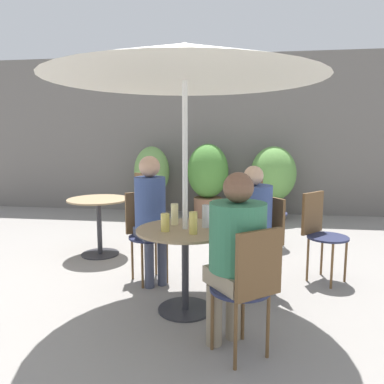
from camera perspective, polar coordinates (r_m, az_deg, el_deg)
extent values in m
plane|color=gray|center=(3.45, -3.09, -16.76)|extent=(20.00, 20.00, 0.00)
cube|color=slate|center=(7.28, 3.31, 8.62)|extent=(10.00, 0.06, 3.00)
cylinder|color=#2D2D33|center=(3.35, -1.01, -17.38)|extent=(0.47, 0.47, 0.01)
cylinder|color=#2D2D33|center=(3.22, -1.03, -11.83)|extent=(0.06, 0.06, 0.68)
cylinder|color=#997F5B|center=(3.11, -1.05, -5.80)|extent=(0.81, 0.81, 0.02)
cylinder|color=#2D2D33|center=(4.91, -13.79, -9.13)|extent=(0.47, 0.47, 0.01)
cylinder|color=#2D2D33|center=(4.82, -13.94, -5.20)|extent=(0.06, 0.06, 0.68)
cylinder|color=#997F5B|center=(4.75, -14.08, -1.12)|extent=(0.76, 0.76, 0.02)
cylinder|color=#232847|center=(2.59, 7.35, -14.42)|extent=(0.41, 0.41, 0.02)
cylinder|color=brown|center=(2.53, 6.64, -21.00)|extent=(0.02, 0.02, 0.45)
cylinder|color=brown|center=(2.68, 11.49, -19.33)|extent=(0.02, 0.02, 0.45)
cylinder|color=brown|center=(2.72, 3.10, -18.71)|extent=(0.02, 0.02, 0.45)
cylinder|color=brown|center=(2.86, 7.78, -17.36)|extent=(0.02, 0.02, 0.45)
cube|color=brown|center=(2.38, 10.21, -10.80)|extent=(0.29, 0.24, 0.43)
cylinder|color=#232847|center=(3.59, 9.61, -7.94)|extent=(0.41, 0.41, 0.02)
cylinder|color=brown|center=(3.65, 12.53, -11.64)|extent=(0.02, 0.02, 0.45)
cylinder|color=brown|center=(3.84, 9.79, -10.55)|extent=(0.02, 0.02, 0.45)
cylinder|color=brown|center=(3.49, 9.22, -12.53)|extent=(0.02, 0.02, 0.45)
cylinder|color=brown|center=(3.68, 6.55, -11.32)|extent=(0.02, 0.02, 0.45)
cube|color=brown|center=(3.65, 11.93, -4.08)|extent=(0.24, 0.29, 0.43)
cylinder|color=#232847|center=(3.83, -6.56, -6.85)|extent=(0.41, 0.41, 0.02)
cylinder|color=brown|center=(4.06, -5.53, -9.40)|extent=(0.02, 0.02, 0.45)
cylinder|color=brown|center=(3.97, -9.08, -9.92)|extent=(0.02, 0.02, 0.45)
cylinder|color=brown|center=(3.83, -3.84, -10.48)|extent=(0.02, 0.02, 0.45)
cylinder|color=brown|center=(3.73, -7.58, -11.07)|extent=(0.02, 0.02, 0.45)
cube|color=brown|center=(3.94, -7.70, -3.06)|extent=(0.29, 0.24, 0.43)
cylinder|color=#232847|center=(5.07, 12.04, -3.20)|extent=(0.41, 0.41, 0.02)
cylinder|color=brown|center=(5.28, 10.87, -5.34)|extent=(0.02, 0.02, 0.45)
cylinder|color=brown|center=(5.03, 10.13, -6.01)|extent=(0.02, 0.02, 0.45)
cylinder|color=brown|center=(5.23, 13.72, -5.58)|extent=(0.02, 0.02, 0.45)
cylinder|color=brown|center=(4.97, 13.12, -6.27)|extent=(0.02, 0.02, 0.45)
cube|color=brown|center=(5.08, 10.09, -0.56)|extent=(0.13, 0.34, 0.43)
cylinder|color=#232847|center=(6.12, -6.21, -1.11)|extent=(0.41, 0.41, 0.02)
cylinder|color=brown|center=(6.15, -7.93, -3.33)|extent=(0.02, 0.02, 0.45)
cylinder|color=brown|center=(5.98, -6.04, -3.64)|extent=(0.02, 0.02, 0.45)
cylinder|color=brown|center=(6.35, -6.32, -2.94)|extent=(0.02, 0.02, 0.45)
cylinder|color=brown|center=(6.18, -4.44, -3.22)|extent=(0.02, 0.02, 0.45)
cube|color=brown|center=(5.95, -7.40, 0.79)|extent=(0.33, 0.18, 0.43)
cylinder|color=#232847|center=(4.03, 19.99, -6.51)|extent=(0.41, 0.41, 0.02)
cylinder|color=brown|center=(4.27, 19.17, -8.94)|extent=(0.02, 0.02, 0.45)
cylinder|color=brown|center=(4.05, 17.22, -9.79)|extent=(0.02, 0.02, 0.45)
cylinder|color=brown|center=(4.15, 22.37, -9.62)|extent=(0.02, 0.02, 0.45)
cylinder|color=brown|center=(3.93, 20.55, -10.55)|extent=(0.02, 0.02, 0.45)
cube|color=brown|center=(4.08, 17.90, -3.02)|extent=(0.25, 0.28, 0.43)
cylinder|color=gray|center=(2.87, 6.36, -17.28)|extent=(0.11, 0.11, 0.45)
cylinder|color=gray|center=(2.78, 3.39, -18.12)|extent=(0.11, 0.11, 0.45)
cube|color=gray|center=(2.60, 6.83, -12.78)|extent=(0.48, 0.48, 0.11)
cylinder|color=#337551|center=(2.51, 6.94, -6.74)|extent=(0.38, 0.38, 0.45)
sphere|color=brown|center=(2.44, 7.08, 0.68)|extent=(0.20, 0.20, 0.20)
cylinder|color=#2D2D33|center=(3.62, 6.56, -11.70)|extent=(0.11, 0.11, 0.45)
cylinder|color=#2D2D33|center=(3.50, 8.15, -12.43)|extent=(0.11, 0.11, 0.45)
cube|color=#2D2D33|center=(3.55, 9.14, -7.07)|extent=(0.45, 0.44, 0.11)
cylinder|color=#384C84|center=(3.49, 9.24, -2.66)|extent=(0.35, 0.35, 0.45)
sphere|color=#DBAD89|center=(3.44, 9.36, 2.49)|extent=(0.18, 0.18, 0.18)
cylinder|color=#42475B|center=(3.74, -6.52, -11.06)|extent=(0.09, 0.09, 0.45)
cylinder|color=#42475B|center=(3.79, -4.58, -10.74)|extent=(0.09, 0.09, 0.45)
cube|color=#42475B|center=(3.78, -6.33, -6.17)|extent=(0.38, 0.39, 0.09)
cylinder|color=#384C84|center=(3.71, -6.41, -1.65)|extent=(0.31, 0.31, 0.51)
sphere|color=tan|center=(3.67, -6.50, 3.89)|extent=(0.21, 0.21, 0.21)
cylinder|color=#DBC65B|center=(2.93, 0.19, -4.74)|extent=(0.07, 0.07, 0.18)
cylinder|color=silver|center=(3.14, 2.11, -3.71)|extent=(0.06, 0.06, 0.19)
cylinder|color=beige|center=(3.24, -2.67, -3.40)|extent=(0.07, 0.07, 0.18)
cylinder|color=#DBC65B|center=(3.02, -4.11, -4.63)|extent=(0.07, 0.07, 0.15)
cylinder|color=brown|center=(7.12, -6.06, -2.05)|extent=(0.36, 0.36, 0.36)
ellipsoid|color=#709E51|center=(7.04, -6.14, 3.14)|extent=(0.66, 0.66, 0.93)
cylinder|color=#93664C|center=(6.87, 2.40, -2.38)|extent=(0.51, 0.51, 0.37)
ellipsoid|color=#4C8938|center=(6.78, 2.43, 3.23)|extent=(0.74, 0.74, 0.98)
cylinder|color=#47423D|center=(6.86, 12.11, -2.70)|extent=(0.48, 0.48, 0.34)
ellipsoid|color=#609947|center=(6.77, 12.28, 2.73)|extent=(0.80, 0.80, 0.96)
cylinder|color=silver|center=(3.04, -1.07, 1.33)|extent=(0.04, 0.04, 2.18)
cone|color=silver|center=(3.07, -1.12, 19.22)|extent=(2.19, 2.19, 0.28)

